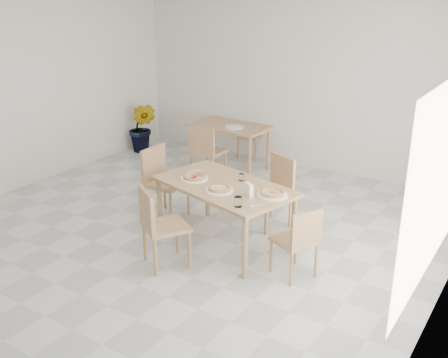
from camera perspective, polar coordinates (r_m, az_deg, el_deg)
The scene contains 21 objects.
main_table at distance 6.03m, azimuth 0.00°, elevation -1.25°, with size 1.79×1.28×0.75m.
chair_south at distance 5.64m, azimuth -7.19°, elevation -4.67°, with size 0.62×0.62×0.91m.
chair_north at distance 6.61m, azimuth 5.57°, elevation -0.76°, with size 0.59×0.59×0.90m.
chair_west at distance 6.88m, azimuth -6.84°, elevation 0.21°, with size 0.48×0.48×0.93m.
chair_east at distance 5.46m, azimuth 8.21°, elevation -6.40°, with size 0.52×0.52×0.79m.
plate_margherita at distance 5.70m, azimuth 5.28°, elevation -1.73°, with size 0.33×0.33×0.02m, color white.
plate_mushroom at distance 5.81m, azimuth -0.51°, elevation -1.23°, with size 0.32×0.32×0.02m, color white.
plate_pepperoni at distance 6.17m, azimuth -3.26°, elevation 0.06°, with size 0.32×0.32×0.02m, color white.
pizza_margherita at distance 5.70m, azimuth 5.29°, elevation -1.52°, with size 0.35×0.35×0.03m.
pizza_mushroom at distance 5.80m, azimuth -0.51°, elevation -1.02°, with size 0.27×0.27×0.03m.
pizza_pepperoni at distance 6.16m, azimuth -3.26°, elevation 0.26°, with size 0.34×0.34×0.03m.
tumbler_a at distance 5.39m, azimuth 1.54°, elevation -2.48°, with size 0.08×0.08×0.11m, color white.
tumbler_b at distance 6.10m, azimuth 1.90°, elevation 0.20°, with size 0.06×0.06×0.08m, color white.
napkin_holder at distance 5.66m, azimuth 2.74°, elevation -1.19°, with size 0.14×0.12×0.14m.
fork_a at distance 5.46m, azimuth 3.69°, elevation -2.80°, with size 0.02×0.18×0.01m, color silver.
fork_b at distance 6.46m, azimuth -3.22°, elevation 0.99°, with size 0.01×0.17×0.01m, color silver.
second_table at distance 8.60m, azimuth 0.64°, elevation 5.26°, with size 1.28×0.75×0.75m.
chair_back_s at distance 8.10m, azimuth -1.97°, elevation 3.28°, with size 0.46×0.46×0.89m.
chair_back_n at distance 9.28m, azimuth 3.17°, elevation 5.16°, with size 0.42×0.42×0.79m.
plate_empty at distance 8.40m, azimuth 1.15°, elevation 5.67°, with size 0.30×0.30×0.02m, color white.
potted_plant at distance 9.67m, azimuth -8.87°, elevation 5.56°, with size 0.50×0.41×0.91m, color #206B24.
Camera 1 is at (3.66, -4.28, 2.91)m, focal length 42.00 mm.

